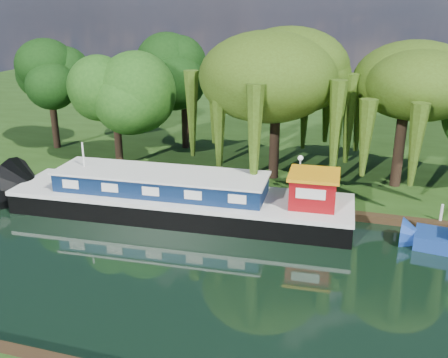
% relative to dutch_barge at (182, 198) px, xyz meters
% --- Properties ---
extents(ground, '(120.00, 120.00, 0.00)m').
position_rel_dutch_barge_xyz_m(ground, '(5.91, -5.82, -1.08)').
color(ground, black).
extents(far_bank, '(120.00, 52.00, 0.45)m').
position_rel_dutch_barge_xyz_m(far_bank, '(5.91, 28.18, -0.86)').
color(far_bank, '#1B340E').
rests_on(far_bank, ground).
extents(dutch_barge, '(20.88, 5.81, 4.36)m').
position_rel_dutch_barge_xyz_m(dutch_barge, '(0.00, 0.00, 0.00)').
color(dutch_barge, black).
rests_on(dutch_barge, ground).
extents(red_dinghy, '(3.99, 3.29, 0.72)m').
position_rel_dutch_barge_xyz_m(red_dinghy, '(-11.93, -0.79, -1.08)').
color(red_dinghy, maroon).
rests_on(red_dinghy, ground).
extents(willow_left, '(8.24, 8.24, 9.87)m').
position_rel_dutch_barge_xyz_m(willow_left, '(4.18, 7.25, 6.54)').
color(willow_left, black).
rests_on(willow_left, far_bank).
extents(willow_right, '(7.14, 7.14, 8.69)m').
position_rel_dutch_barge_xyz_m(willow_right, '(12.51, 7.97, 5.71)').
color(willow_right, black).
rests_on(willow_right, far_bank).
extents(tree_far_left, '(5.14, 5.14, 8.28)m').
position_rel_dutch_barge_xyz_m(tree_far_left, '(-7.49, 6.20, 5.04)').
color(tree_far_left, black).
rests_on(tree_far_left, far_bank).
extents(tree_far_back, '(4.87, 4.87, 8.19)m').
position_rel_dutch_barge_xyz_m(tree_far_back, '(-15.25, 9.48, 5.09)').
color(tree_far_back, black).
rests_on(tree_far_back, far_bank).
extents(tree_far_mid, '(5.34, 5.34, 8.73)m').
position_rel_dutch_barge_xyz_m(tree_far_mid, '(-4.59, 12.67, 5.39)').
color(tree_far_mid, black).
rests_on(tree_far_mid, far_bank).
extents(lamppost, '(0.36, 0.36, 2.56)m').
position_rel_dutch_barge_xyz_m(lamppost, '(6.41, 4.68, 1.34)').
color(lamppost, silver).
rests_on(lamppost, far_bank).
extents(mooring_posts, '(19.16, 0.16, 1.00)m').
position_rel_dutch_barge_xyz_m(mooring_posts, '(5.41, 2.58, -0.13)').
color(mooring_posts, silver).
rests_on(mooring_posts, far_bank).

